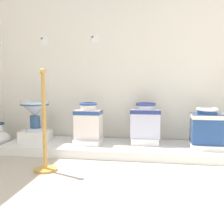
% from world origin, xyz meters
% --- Properties ---
extents(ground_plane, '(5.65, 5.96, 0.02)m').
position_xyz_m(ground_plane, '(1.83, 0.98, -0.01)').
color(ground_plane, '#B2A899').
extents(wall_back, '(3.85, 0.06, 2.84)m').
position_xyz_m(wall_back, '(1.83, 3.19, 1.42)').
color(wall_back, white).
rests_on(wall_back, ground_plane).
extents(display_platform, '(2.94, 0.77, 0.11)m').
position_xyz_m(display_platform, '(1.83, 2.76, 0.06)').
color(display_platform, white).
rests_on(display_platform, ground_plane).
extents(plinth_block_leftmost, '(0.38, 0.31, 0.15)m').
position_xyz_m(plinth_block_leftmost, '(0.71, 2.75, 0.19)').
color(plinth_block_leftmost, white).
rests_on(plinth_block_leftmost, display_platform).
extents(antique_toilet_leftmost, '(0.40, 0.40, 0.41)m').
position_xyz_m(antique_toilet_leftmost, '(0.71, 2.75, 0.55)').
color(antique_toilet_leftmost, silver).
rests_on(antique_toilet_leftmost, plinth_block_leftmost).
extents(plinth_block_central_ornate, '(0.34, 0.36, 0.07)m').
position_xyz_m(plinth_block_central_ornate, '(1.46, 2.74, 0.14)').
color(plinth_block_central_ornate, white).
rests_on(plinth_block_central_ornate, display_platform).
extents(antique_toilet_central_ornate, '(0.34, 0.26, 0.48)m').
position_xyz_m(antique_toilet_central_ornate, '(1.46, 2.74, 0.42)').
color(antique_toilet_central_ornate, white).
rests_on(antique_toilet_central_ornate, plinth_block_central_ornate).
extents(plinth_block_slender_white, '(0.36, 0.30, 0.08)m').
position_xyz_m(plinth_block_slender_white, '(2.21, 2.86, 0.15)').
color(plinth_block_slender_white, white).
rests_on(plinth_block_slender_white, display_platform).
extents(antique_toilet_slender_white, '(0.39, 0.27, 0.46)m').
position_xyz_m(antique_toilet_slender_white, '(2.21, 2.86, 0.43)').
color(antique_toilet_slender_white, silver).
rests_on(antique_toilet_slender_white, plinth_block_slender_white).
extents(plinth_block_squat_floral, '(0.37, 0.32, 0.06)m').
position_xyz_m(plinth_block_squat_floral, '(2.95, 2.70, 0.14)').
color(plinth_block_squat_floral, white).
rests_on(plinth_block_squat_floral, display_platform).
extents(antique_toilet_squat_floral, '(0.37, 0.28, 0.44)m').
position_xyz_m(antique_toilet_squat_floral, '(2.95, 2.70, 0.40)').
color(antique_toilet_squat_floral, navy).
rests_on(antique_toilet_squat_floral, plinth_block_squat_floral).
extents(info_placard_first, '(0.11, 0.01, 0.15)m').
position_xyz_m(info_placard_first, '(0.70, 3.16, 1.53)').
color(info_placard_first, white).
extents(info_placard_second, '(0.11, 0.01, 0.12)m').
position_xyz_m(info_placard_second, '(1.46, 3.16, 1.54)').
color(info_placard_second, white).
extents(decorative_vase_companion, '(0.29, 0.29, 0.37)m').
position_xyz_m(decorative_vase_companion, '(0.20, 2.69, 0.15)').
color(decorative_vase_companion, navy).
rests_on(decorative_vase_companion, ground_plane).
extents(stanchion_post_near_left, '(0.24, 0.24, 1.06)m').
position_xyz_m(stanchion_post_near_left, '(1.20, 1.92, 0.34)').
color(stanchion_post_near_left, '#BD8C3D').
rests_on(stanchion_post_near_left, ground_plane).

